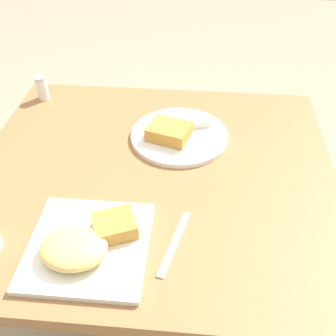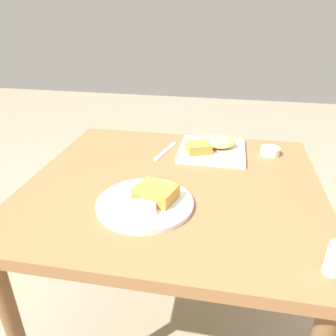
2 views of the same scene
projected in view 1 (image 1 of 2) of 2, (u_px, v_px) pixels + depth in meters
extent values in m
plane|color=gray|center=(158.00, 321.00, 1.53)|extent=(8.00, 8.00, 0.00)
cube|color=olive|center=(154.00, 176.00, 1.04)|extent=(0.95, 0.86, 0.04)
cylinder|color=brown|center=(65.00, 181.00, 1.60)|extent=(0.05, 0.05, 0.74)
cylinder|color=brown|center=(271.00, 193.00, 1.54)|extent=(0.05, 0.05, 0.74)
cube|color=white|center=(89.00, 246.00, 0.83)|extent=(0.25, 0.25, 0.01)
ellipsoid|color=#EFCC6B|center=(74.00, 248.00, 0.79)|extent=(0.14, 0.11, 0.04)
cube|color=#C68938|center=(114.00, 226.00, 0.84)|extent=(0.11, 0.10, 0.04)
cylinder|color=white|center=(179.00, 136.00, 1.14)|extent=(0.28, 0.28, 0.01)
cube|color=#C68938|center=(169.00, 132.00, 1.10)|extent=(0.13, 0.12, 0.04)
cube|color=silver|center=(188.00, 122.00, 1.16)|extent=(0.14, 0.09, 0.02)
cylinder|color=white|center=(42.00, 90.00, 1.29)|extent=(0.04, 0.04, 0.07)
cylinder|color=white|center=(43.00, 94.00, 1.30)|extent=(0.03, 0.03, 0.04)
cylinder|color=silver|center=(40.00, 79.00, 1.26)|extent=(0.03, 0.03, 0.01)
cube|color=silver|center=(174.00, 243.00, 0.85)|extent=(0.06, 0.18, 0.00)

